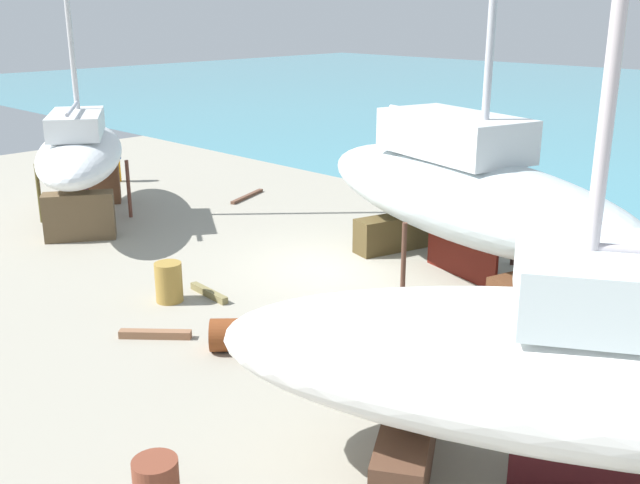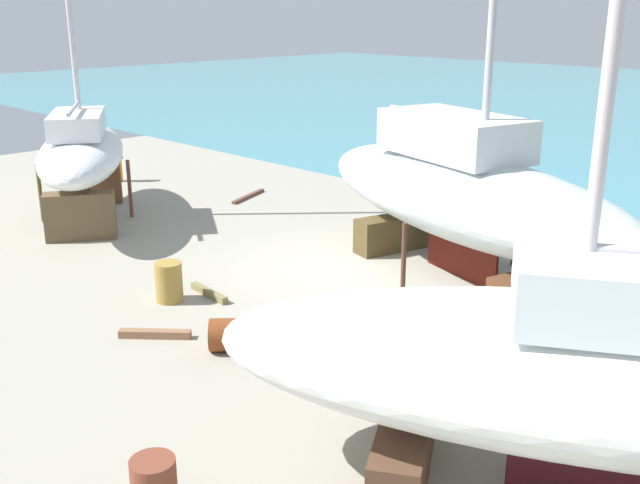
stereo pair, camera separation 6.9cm
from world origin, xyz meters
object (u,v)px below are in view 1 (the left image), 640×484
(sailboat_mid_port, at_px, (81,155))
(sailboat_large_starboard, at_px, (464,192))
(sailboat_small_center, at_px, (625,368))
(barrel_ochre, at_px, (169,282))
(worker, at_px, (115,159))
(barrel_tipped_left, at_px, (231,335))

(sailboat_mid_port, bearing_deg, sailboat_large_starboard, -127.74)
(sailboat_mid_port, height_order, sailboat_large_starboard, sailboat_large_starboard)
(sailboat_small_center, relative_size, barrel_ochre, 16.88)
(sailboat_large_starboard, bearing_deg, worker, -163.16)
(worker, relative_size, barrel_tipped_left, 2.10)
(sailboat_small_center, height_order, barrel_tipped_left, sailboat_small_center)
(sailboat_large_starboard, distance_m, barrel_tipped_left, 7.02)
(worker, bearing_deg, sailboat_mid_port, 158.32)
(sailboat_small_center, relative_size, barrel_tipped_left, 19.19)
(sailboat_large_starboard, bearing_deg, barrel_ochre, -107.06)
(sailboat_mid_port, relative_size, barrel_tipped_left, 15.55)
(sailboat_small_center, bearing_deg, barrel_tipped_left, -25.75)
(sailboat_large_starboard, relative_size, sailboat_small_center, 1.01)
(sailboat_mid_port, distance_m, sailboat_small_center, 18.16)
(sailboat_large_starboard, relative_size, barrel_tipped_left, 19.44)
(sailboat_large_starboard, height_order, sailboat_small_center, sailboat_small_center)
(sailboat_large_starboard, height_order, worker, sailboat_large_starboard)
(sailboat_mid_port, bearing_deg, worker, -7.49)
(sailboat_mid_port, bearing_deg, barrel_ochre, -162.27)
(sailboat_small_center, height_order, worker, sailboat_small_center)
(sailboat_large_starboard, xyz_separation_m, barrel_tipped_left, (-0.78, -6.73, -1.86))
(sailboat_small_center, bearing_deg, sailboat_mid_port, -37.54)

